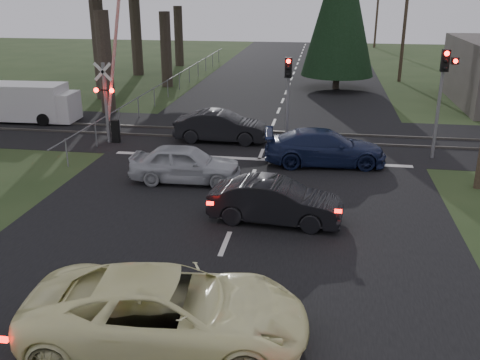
% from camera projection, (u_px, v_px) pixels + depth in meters
% --- Properties ---
extents(ground, '(120.00, 120.00, 0.00)m').
position_uv_depth(ground, '(225.00, 244.00, 15.71)').
color(ground, '#27391A').
rests_on(ground, ground).
extents(road, '(14.00, 100.00, 0.01)m').
position_uv_depth(road, '(264.00, 148.00, 24.99)').
color(road, black).
rests_on(road, ground).
extents(rail_corridor, '(120.00, 8.00, 0.01)m').
position_uv_depth(rail_corridor, '(268.00, 136.00, 26.84)').
color(rail_corridor, black).
rests_on(rail_corridor, ground).
extents(stop_line, '(13.00, 0.35, 0.00)m').
position_uv_depth(stop_line, '(259.00, 159.00, 23.31)').
color(stop_line, silver).
rests_on(stop_line, ground).
extents(rail_near, '(120.00, 0.12, 0.10)m').
position_uv_depth(rail_near, '(267.00, 140.00, 26.08)').
color(rail_near, '#59544C').
rests_on(rail_near, ground).
extents(rail_far, '(120.00, 0.12, 0.10)m').
position_uv_depth(rail_far, '(270.00, 132.00, 27.57)').
color(rail_far, '#59544C').
rests_on(rail_far, ground).
extents(crossing_signal, '(1.62, 0.38, 6.96)m').
position_uv_depth(crossing_signal, '(110.00, 100.00, 25.14)').
color(crossing_signal, slate).
rests_on(crossing_signal, ground).
extents(traffic_signal_right, '(0.68, 0.48, 4.70)m').
position_uv_depth(traffic_signal_right, '(443.00, 83.00, 22.27)').
color(traffic_signal_right, slate).
rests_on(traffic_signal_right, ground).
extents(traffic_signal_center, '(0.32, 0.48, 4.10)m').
position_uv_depth(traffic_signal_center, '(288.00, 86.00, 24.51)').
color(traffic_signal_center, slate).
rests_on(traffic_signal_center, ground).
extents(utility_pole_mid, '(1.80, 0.26, 9.00)m').
position_uv_depth(utility_pole_mid, '(405.00, 19.00, 40.70)').
color(utility_pole_mid, '#4C3D2D').
rests_on(utility_pole_mid, ground).
extents(utility_pole_far, '(1.80, 0.26, 9.00)m').
position_uv_depth(utility_pole_far, '(378.00, 7.00, 63.90)').
color(utility_pole_far, '#4C3D2D').
rests_on(utility_pole_far, ground).
extents(conifer_tree, '(5.20, 5.20, 11.00)m').
position_uv_depth(conifer_tree, '(341.00, 3.00, 37.28)').
color(conifer_tree, '#473D33').
rests_on(conifer_tree, ground).
extents(fence_left, '(0.10, 36.00, 1.20)m').
position_uv_depth(fence_left, '(174.00, 93.00, 37.72)').
color(fence_left, slate).
rests_on(fence_left, ground).
extents(cream_coupe, '(6.08, 3.26, 1.62)m').
position_uv_depth(cream_coupe, '(168.00, 312.00, 11.02)').
color(cream_coupe, '#FBF8B4').
rests_on(cream_coupe, ground).
extents(dark_hatchback, '(4.32, 1.83, 1.39)m').
position_uv_depth(dark_hatchback, '(276.00, 202.00, 16.95)').
color(dark_hatchback, black).
rests_on(dark_hatchback, ground).
extents(silver_car, '(4.29, 1.84, 1.44)m').
position_uv_depth(silver_car, '(185.00, 164.00, 20.46)').
color(silver_car, '#ACB0B5').
rests_on(silver_car, ground).
extents(blue_sedan, '(5.26, 2.58, 1.47)m').
position_uv_depth(blue_sedan, '(325.00, 147.00, 22.46)').
color(blue_sedan, '#162043').
rests_on(blue_sedan, ground).
extents(dark_car_far, '(4.48, 1.58, 1.47)m').
position_uv_depth(dark_car_far, '(221.00, 127.00, 25.78)').
color(dark_car_far, black).
rests_on(dark_car_far, ground).
extents(white_van, '(5.41, 2.23, 2.09)m').
position_uv_depth(white_van, '(30.00, 103.00, 29.54)').
color(white_van, silver).
rests_on(white_van, ground).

